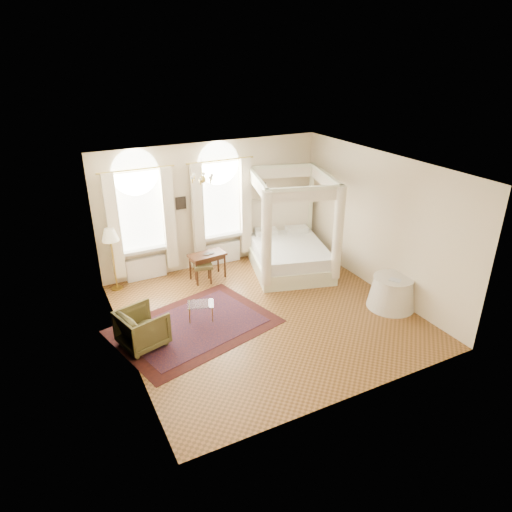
{
  "coord_description": "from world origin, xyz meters",
  "views": [
    {
      "loc": [
        -4.13,
        -7.65,
        5.37
      ],
      "look_at": [
        -0.04,
        0.4,
        1.26
      ],
      "focal_mm": 32.0,
      "sensor_mm": 36.0,
      "label": 1
    }
  ],
  "objects_px": {
    "armchair": "(142,328)",
    "floor_lamp": "(110,238)",
    "canopy_bed": "(290,249)",
    "nightstand": "(304,240)",
    "writing_desk": "(207,257)",
    "coffee_table": "(201,305)",
    "stool": "(203,267)",
    "side_table": "(392,292)"
  },
  "relations": [
    {
      "from": "armchair",
      "to": "floor_lamp",
      "type": "relative_size",
      "value": 0.54
    },
    {
      "from": "canopy_bed",
      "to": "nightstand",
      "type": "height_order",
      "value": "canopy_bed"
    },
    {
      "from": "writing_desk",
      "to": "coffee_table",
      "type": "relative_size",
      "value": 1.45
    },
    {
      "from": "stool",
      "to": "floor_lamp",
      "type": "relative_size",
      "value": 0.34
    },
    {
      "from": "canopy_bed",
      "to": "nightstand",
      "type": "distance_m",
      "value": 1.5
    },
    {
      "from": "nightstand",
      "to": "armchair",
      "type": "relative_size",
      "value": 0.66
    },
    {
      "from": "nightstand",
      "to": "writing_desk",
      "type": "relative_size",
      "value": 0.58
    },
    {
      "from": "writing_desk",
      "to": "armchair",
      "type": "relative_size",
      "value": 1.13
    },
    {
      "from": "canopy_bed",
      "to": "writing_desk",
      "type": "height_order",
      "value": "canopy_bed"
    },
    {
      "from": "armchair",
      "to": "floor_lamp",
      "type": "xyz_separation_m",
      "value": [
        0.0,
        2.62,
        0.96
      ]
    },
    {
      "from": "writing_desk",
      "to": "side_table",
      "type": "xyz_separation_m",
      "value": [
        3.2,
        -3.21,
        -0.22
      ]
    },
    {
      "from": "writing_desk",
      "to": "stool",
      "type": "height_order",
      "value": "writing_desk"
    },
    {
      "from": "floor_lamp",
      "to": "nightstand",
      "type": "bearing_deg",
      "value": 0.0
    },
    {
      "from": "canopy_bed",
      "to": "writing_desk",
      "type": "relative_size",
      "value": 2.91
    },
    {
      "from": "nightstand",
      "to": "writing_desk",
      "type": "distance_m",
      "value": 3.25
    },
    {
      "from": "coffee_table",
      "to": "writing_desk",
      "type": "bearing_deg",
      "value": 64.1
    },
    {
      "from": "canopy_bed",
      "to": "side_table",
      "type": "height_order",
      "value": "canopy_bed"
    },
    {
      "from": "side_table",
      "to": "coffee_table",
      "type": "bearing_deg",
      "value": 160.22
    },
    {
      "from": "stool",
      "to": "armchair",
      "type": "bearing_deg",
      "value": -135.47
    },
    {
      "from": "writing_desk",
      "to": "side_table",
      "type": "distance_m",
      "value": 4.53
    },
    {
      "from": "coffee_table",
      "to": "floor_lamp",
      "type": "relative_size",
      "value": 0.42
    },
    {
      "from": "nightstand",
      "to": "stool",
      "type": "distance_m",
      "value": 3.44
    },
    {
      "from": "writing_desk",
      "to": "coffee_table",
      "type": "bearing_deg",
      "value": -115.9
    },
    {
      "from": "nightstand",
      "to": "stool",
      "type": "xyz_separation_m",
      "value": [
        -3.38,
        -0.63,
        0.15
      ]
    },
    {
      "from": "canopy_bed",
      "to": "coffee_table",
      "type": "distance_m",
      "value": 3.22
    },
    {
      "from": "coffee_table",
      "to": "floor_lamp",
      "type": "xyz_separation_m",
      "value": [
        -1.35,
        2.24,
        1.0
      ]
    },
    {
      "from": "coffee_table",
      "to": "side_table",
      "type": "relative_size",
      "value": 0.61
    },
    {
      "from": "nightstand",
      "to": "side_table",
      "type": "bearing_deg",
      "value": -90.0
    },
    {
      "from": "canopy_bed",
      "to": "armchair",
      "type": "relative_size",
      "value": 3.29
    },
    {
      "from": "writing_desk",
      "to": "stool",
      "type": "distance_m",
      "value": 0.28
    },
    {
      "from": "stool",
      "to": "floor_lamp",
      "type": "xyz_separation_m",
      "value": [
        -2.02,
        0.63,
        0.92
      ]
    },
    {
      "from": "canopy_bed",
      "to": "nightstand",
      "type": "bearing_deg",
      "value": 42.56
    },
    {
      "from": "nightstand",
      "to": "floor_lamp",
      "type": "distance_m",
      "value": 5.5
    },
    {
      "from": "canopy_bed",
      "to": "coffee_table",
      "type": "bearing_deg",
      "value": -157.28
    },
    {
      "from": "nightstand",
      "to": "side_table",
      "type": "distance_m",
      "value": 3.69
    },
    {
      "from": "canopy_bed",
      "to": "coffee_table",
      "type": "height_order",
      "value": "canopy_bed"
    },
    {
      "from": "coffee_table",
      "to": "stool",
      "type": "bearing_deg",
      "value": 67.44
    },
    {
      "from": "side_table",
      "to": "stool",
      "type": "bearing_deg",
      "value": 137.84
    },
    {
      "from": "floor_lamp",
      "to": "side_table",
      "type": "xyz_separation_m",
      "value": [
        5.4,
        -3.69,
        -0.98
      ]
    },
    {
      "from": "nightstand",
      "to": "coffee_table",
      "type": "bearing_deg",
      "value": -151.09
    },
    {
      "from": "armchair",
      "to": "coffee_table",
      "type": "bearing_deg",
      "value": -90.28
    },
    {
      "from": "writing_desk",
      "to": "coffee_table",
      "type": "distance_m",
      "value": 1.96
    }
  ]
}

